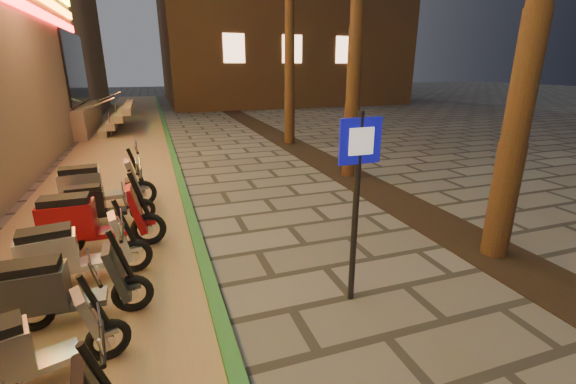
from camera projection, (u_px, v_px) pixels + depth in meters
name	position (u px, v px, depth m)	size (l,w,h in m)	color
parking_strip	(116.00, 168.00, 11.50)	(3.40, 60.00, 0.01)	#8C7251
green_curb	(175.00, 162.00, 12.02)	(0.18, 60.00, 0.10)	#24612B
planting_strip	(389.00, 197.00, 8.95)	(1.20, 40.00, 0.02)	black
pedestrian_sign	(357.00, 184.00, 4.58)	(0.54, 0.10, 2.43)	black
scooter_5	(22.00, 351.00, 3.49)	(1.47, 0.78, 1.04)	black
scooter_6	(59.00, 288.00, 4.40)	(1.59, 0.56, 1.13)	black
scooter_7	(71.00, 252.00, 5.21)	(1.67, 0.69, 1.17)	black
scooter_8	(88.00, 221.00, 6.12)	(1.85, 0.65, 1.31)	black
scooter_9	(100.00, 204.00, 7.17)	(1.54, 0.54, 1.08)	black
scooter_10	(97.00, 186.00, 7.90)	(1.85, 0.67, 1.30)	black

